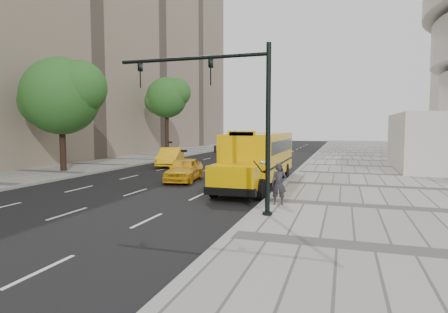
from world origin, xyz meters
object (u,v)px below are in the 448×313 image
(pedestrian, at_px, (279,184))
(taxi_near, at_px, (184,169))
(traffic_signal, at_px, (231,108))
(tree_c, at_px, (167,97))
(tree_b, at_px, (62,95))
(school_bus, at_px, (260,154))
(taxi_far, at_px, (170,157))

(pedestrian, bearing_deg, taxi_near, 134.30)
(traffic_signal, bearing_deg, taxi_near, 124.54)
(tree_c, distance_m, traffic_signal, 30.55)
(tree_b, xyz_separation_m, school_bus, (14.89, -0.90, -3.90))
(traffic_signal, bearing_deg, school_bus, 94.82)
(tree_c, xyz_separation_m, pedestrian, (17.11, -24.18, -5.76))
(tree_c, bearing_deg, school_bus, -50.25)
(taxi_far, relative_size, traffic_signal, 0.76)
(tree_c, xyz_separation_m, traffic_signal, (15.60, -26.12, -2.69))
(tree_b, relative_size, taxi_near, 1.96)
(school_bus, relative_size, traffic_signal, 1.81)
(tree_b, xyz_separation_m, tree_c, (-0.02, 17.03, 1.11))
(school_bus, xyz_separation_m, pedestrian, (2.20, -6.25, -0.75))
(school_bus, xyz_separation_m, traffic_signal, (0.69, -8.20, 2.33))
(tree_b, height_order, taxi_far, tree_b)
(school_bus, xyz_separation_m, taxi_near, (-4.74, -0.30, -1.03))
(school_bus, height_order, pedestrian, school_bus)
(taxi_near, height_order, traffic_signal, traffic_signal)
(tree_b, height_order, school_bus, tree_b)
(tree_c, xyz_separation_m, taxi_near, (10.17, -18.23, -6.05))
(traffic_signal, bearing_deg, taxi_far, 123.06)
(tree_c, relative_size, taxi_far, 1.87)
(school_bus, distance_m, pedestrian, 6.67)
(tree_c, bearing_deg, tree_b, -89.94)
(tree_b, distance_m, taxi_near, 11.35)
(tree_c, height_order, traffic_signal, tree_c)
(school_bus, xyz_separation_m, taxi_far, (-9.38, 7.27, -0.96))
(taxi_near, height_order, taxi_far, taxi_far)
(school_bus, relative_size, pedestrian, 6.65)
(taxi_far, bearing_deg, tree_c, 101.68)
(tree_b, distance_m, traffic_signal, 18.11)
(taxi_near, bearing_deg, pedestrian, -49.04)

